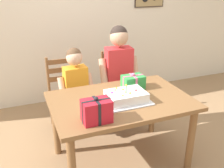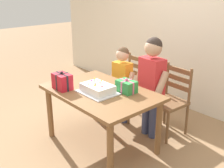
{
  "view_description": "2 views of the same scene",
  "coord_description": "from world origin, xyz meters",
  "px_view_note": "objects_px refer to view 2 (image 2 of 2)",
  "views": [
    {
      "loc": [
        -0.91,
        -2.06,
        1.83
      ],
      "look_at": [
        -0.03,
        0.15,
        0.83
      ],
      "focal_mm": 41.57,
      "sensor_mm": 36.0,
      "label": 1
    },
    {
      "loc": [
        2.33,
        -1.88,
        1.92
      ],
      "look_at": [
        0.12,
        0.07,
        0.83
      ],
      "focal_mm": 43.95,
      "sensor_mm": 36.0,
      "label": 2
    }
  ],
  "objects_px": {
    "dining_table": "(101,99)",
    "child_older": "(152,78)",
    "gift_box_beside_cake": "(126,86)",
    "gift_box_red_large": "(62,81)",
    "chair_left": "(131,86)",
    "birthday_cake": "(98,89)",
    "chair_right": "(170,100)",
    "child_younger": "(122,78)"
  },
  "relations": [
    {
      "from": "gift_box_red_large",
      "to": "child_younger",
      "type": "bearing_deg",
      "value": 86.47
    },
    {
      "from": "gift_box_red_large",
      "to": "dining_table",
      "type": "bearing_deg",
      "value": 41.09
    },
    {
      "from": "child_older",
      "to": "child_younger",
      "type": "height_order",
      "value": "child_older"
    },
    {
      "from": "gift_box_beside_cake",
      "to": "chair_left",
      "type": "relative_size",
      "value": 0.25
    },
    {
      "from": "gift_box_red_large",
      "to": "child_older",
      "type": "height_order",
      "value": "child_older"
    },
    {
      "from": "birthday_cake",
      "to": "chair_right",
      "type": "xyz_separation_m",
      "value": [
        0.33,
        0.94,
        -0.31
      ]
    },
    {
      "from": "gift_box_beside_cake",
      "to": "child_older",
      "type": "distance_m",
      "value": 0.42
    },
    {
      "from": "chair_left",
      "to": "gift_box_beside_cake",
      "type": "bearing_deg",
      "value": -49.22
    },
    {
      "from": "chair_right",
      "to": "gift_box_beside_cake",
      "type": "bearing_deg",
      "value": -101.04
    },
    {
      "from": "gift_box_beside_cake",
      "to": "child_younger",
      "type": "xyz_separation_m",
      "value": [
        -0.52,
        0.42,
        -0.12
      ]
    },
    {
      "from": "chair_right",
      "to": "child_younger",
      "type": "xyz_separation_m",
      "value": [
        -0.65,
        -0.25,
        0.21
      ]
    },
    {
      "from": "chair_left",
      "to": "birthday_cake",
      "type": "bearing_deg",
      "value": -68.04
    },
    {
      "from": "chair_right",
      "to": "child_older",
      "type": "xyz_separation_m",
      "value": [
        -0.12,
        -0.25,
        0.33
      ]
    },
    {
      "from": "dining_table",
      "to": "gift_box_red_large",
      "type": "bearing_deg",
      "value": -138.91
    },
    {
      "from": "gift_box_beside_cake",
      "to": "gift_box_red_large",
      "type": "bearing_deg",
      "value": -138.74
    },
    {
      "from": "dining_table",
      "to": "gift_box_red_large",
      "type": "relative_size",
      "value": 5.61
    },
    {
      "from": "dining_table",
      "to": "child_older",
      "type": "bearing_deg",
      "value": 68.77
    },
    {
      "from": "gift_box_red_large",
      "to": "chair_left",
      "type": "bearing_deg",
      "value": 90.31
    },
    {
      "from": "dining_table",
      "to": "chair_right",
      "type": "xyz_separation_m",
      "value": [
        0.36,
        0.87,
        -0.16
      ]
    },
    {
      "from": "gift_box_beside_cake",
      "to": "chair_left",
      "type": "bearing_deg",
      "value": 130.78
    },
    {
      "from": "child_younger",
      "to": "child_older",
      "type": "bearing_deg",
      "value": -0.05
    },
    {
      "from": "gift_box_beside_cake",
      "to": "child_older",
      "type": "height_order",
      "value": "child_older"
    },
    {
      "from": "chair_left",
      "to": "child_older",
      "type": "distance_m",
      "value": 0.73
    },
    {
      "from": "birthday_cake",
      "to": "chair_right",
      "type": "bearing_deg",
      "value": 70.47
    },
    {
      "from": "birthday_cake",
      "to": "child_younger",
      "type": "bearing_deg",
      "value": 114.61
    },
    {
      "from": "dining_table",
      "to": "child_younger",
      "type": "height_order",
      "value": "child_younger"
    },
    {
      "from": "gift_box_beside_cake",
      "to": "child_younger",
      "type": "distance_m",
      "value": 0.68
    },
    {
      "from": "gift_box_beside_cake",
      "to": "chair_right",
      "type": "relative_size",
      "value": 0.25
    },
    {
      "from": "gift_box_red_large",
      "to": "chair_left",
      "type": "distance_m",
      "value": 1.23
    },
    {
      "from": "dining_table",
      "to": "chair_right",
      "type": "relative_size",
      "value": 1.46
    },
    {
      "from": "gift_box_beside_cake",
      "to": "child_younger",
      "type": "height_order",
      "value": "child_younger"
    },
    {
      "from": "gift_box_red_large",
      "to": "chair_right",
      "type": "xyz_separation_m",
      "value": [
        0.7,
        1.17,
        -0.35
      ]
    },
    {
      "from": "birthday_cake",
      "to": "child_older",
      "type": "xyz_separation_m",
      "value": [
        0.22,
        0.69,
        0.03
      ]
    },
    {
      "from": "child_younger",
      "to": "dining_table",
      "type": "bearing_deg",
      "value": -64.91
    },
    {
      "from": "chair_right",
      "to": "child_younger",
      "type": "relative_size",
      "value": 0.83
    },
    {
      "from": "birthday_cake",
      "to": "chair_left",
      "type": "distance_m",
      "value": 1.06
    },
    {
      "from": "chair_right",
      "to": "child_younger",
      "type": "height_order",
      "value": "child_younger"
    },
    {
      "from": "chair_left",
      "to": "chair_right",
      "type": "bearing_deg",
      "value": -0.01
    },
    {
      "from": "chair_right",
      "to": "birthday_cake",
      "type": "bearing_deg",
      "value": -109.53
    },
    {
      "from": "gift_box_red_large",
      "to": "child_older",
      "type": "xyz_separation_m",
      "value": [
        0.59,
        0.92,
        -0.02
      ]
    },
    {
      "from": "birthday_cake",
      "to": "chair_left",
      "type": "relative_size",
      "value": 0.48
    },
    {
      "from": "chair_left",
      "to": "gift_box_red_large",
      "type": "bearing_deg",
      "value": -89.69
    }
  ]
}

